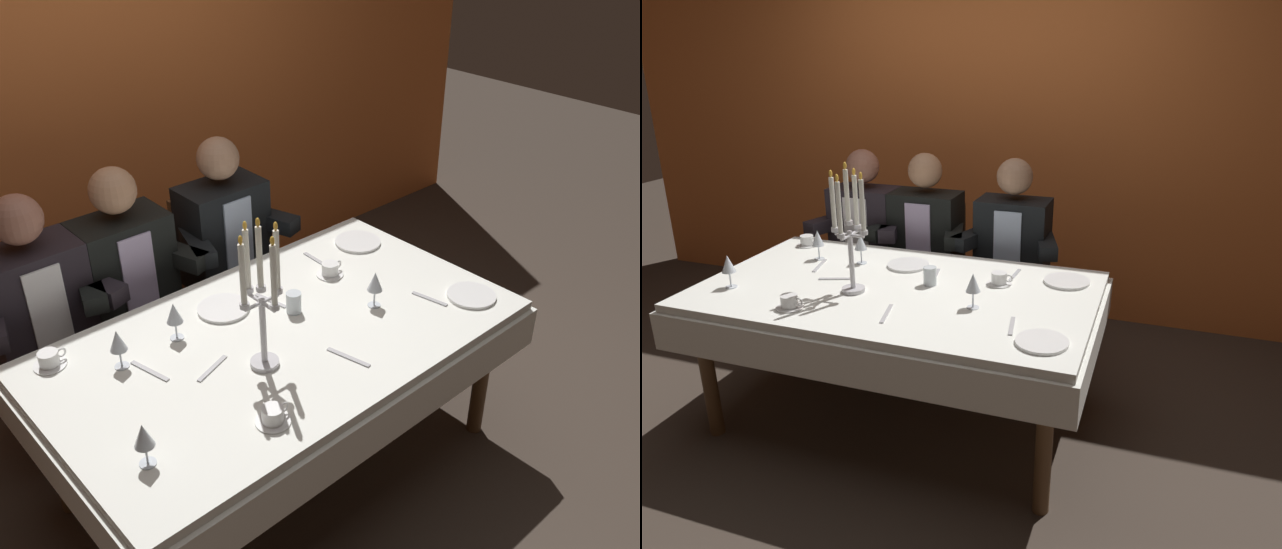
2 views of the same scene
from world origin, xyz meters
TOP-DOWN VIEW (x-y plane):
  - ground_plane at (0.00, 0.00)m, footprint 12.00×12.00m
  - back_wall at (0.00, 1.66)m, footprint 6.00×0.12m
  - dining_table at (0.00, 0.00)m, footprint 1.94×1.14m
  - candelabra at (-0.17, -0.12)m, footprint 0.19×0.19m
  - dinner_plate_0 at (-0.07, 0.29)m, footprint 0.22×0.22m
  - dinner_plate_1 at (0.77, 0.33)m, footprint 0.23×0.23m
  - dinner_plate_2 at (0.78, -0.35)m, footprint 0.21×0.21m
  - wine_glass_0 at (0.42, -0.11)m, footprint 0.07×0.07m
  - wine_glass_1 at (-0.58, 0.23)m, footprint 0.07×0.07m
  - wine_glass_2 at (-0.76, -0.26)m, footprint 0.07×0.07m
  - wine_glass_3 at (-0.33, 0.25)m, footprint 0.07×0.07m
  - water_tumbler_0 at (0.14, 0.08)m, footprint 0.06×0.06m
  - coffee_cup_0 at (0.46, 0.20)m, footprint 0.13×0.12m
  - coffee_cup_1 at (-0.35, -0.38)m, footprint 0.13×0.12m
  - coffee_cup_2 at (-0.77, 0.42)m, footprint 0.13×0.12m
  - knife_0 at (0.09, -0.30)m, footprint 0.06×0.19m
  - fork_1 at (0.63, -0.24)m, footprint 0.05×0.17m
  - fork_2 at (-0.34, -0.01)m, footprint 0.17×0.07m
  - knife_3 at (-0.52, 0.14)m, footprint 0.06×0.19m
  - fork_4 at (0.12, 0.21)m, footprint 0.05×0.17m
  - fork_5 at (0.50, 0.34)m, footprint 0.03×0.17m
  - seated_diner_0 at (-0.63, 0.89)m, footprint 0.63×0.48m
  - seated_diner_1 at (-0.21, 0.89)m, footprint 0.63×0.48m
  - seated_diner_2 at (0.35, 0.89)m, footprint 0.63×0.48m

SIDE VIEW (x-z plane):
  - ground_plane at x=0.00m, z-range 0.00..0.00m
  - dining_table at x=0.00m, z-range 0.25..0.99m
  - seated_diner_0 at x=-0.63m, z-range 0.12..1.36m
  - seated_diner_1 at x=-0.21m, z-range 0.12..1.36m
  - seated_diner_2 at x=0.35m, z-range 0.12..1.36m
  - knife_0 at x=0.09m, z-range 0.74..0.75m
  - fork_1 at x=0.63m, z-range 0.74..0.75m
  - fork_2 at x=-0.34m, z-range 0.74..0.75m
  - knife_3 at x=-0.52m, z-range 0.74..0.75m
  - fork_4 at x=0.12m, z-range 0.74..0.75m
  - fork_5 at x=0.50m, z-range 0.74..0.75m
  - dinner_plate_0 at x=-0.07m, z-range 0.74..0.75m
  - dinner_plate_1 at x=0.77m, z-range 0.74..0.75m
  - dinner_plate_2 at x=0.78m, z-range 0.74..0.75m
  - coffee_cup_0 at x=0.46m, z-range 0.74..0.80m
  - coffee_cup_1 at x=-0.35m, z-range 0.74..0.80m
  - coffee_cup_2 at x=-0.77m, z-range 0.74..0.80m
  - water_tumbler_0 at x=0.14m, z-range 0.74..0.83m
  - wine_glass_0 at x=0.42m, z-range 0.77..0.94m
  - wine_glass_1 at x=-0.58m, z-range 0.77..0.94m
  - wine_glass_2 at x=-0.76m, z-range 0.77..0.94m
  - wine_glass_3 at x=-0.33m, z-range 0.77..0.94m
  - candelabra at x=-0.17m, z-range 0.73..1.34m
  - back_wall at x=0.00m, z-range 0.00..2.70m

